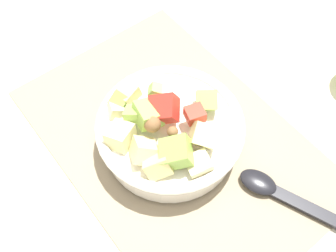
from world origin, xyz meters
TOP-DOWN VIEW (x-y plane):
  - ground_plane at (0.00, 0.00)m, footprint 2.40×2.40m
  - placemat at (0.00, 0.00)m, footprint 0.50×0.34m
  - salad_bowl at (-0.00, -0.01)m, footprint 0.22×0.22m
  - serving_spoon at (0.18, 0.07)m, footprint 0.21×0.11m

SIDE VIEW (x-z plane):
  - ground_plane at x=0.00m, z-range 0.00..0.00m
  - placemat at x=0.00m, z-range 0.00..0.01m
  - serving_spoon at x=0.18m, z-range 0.00..0.02m
  - salad_bowl at x=0.00m, z-range -0.01..0.10m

